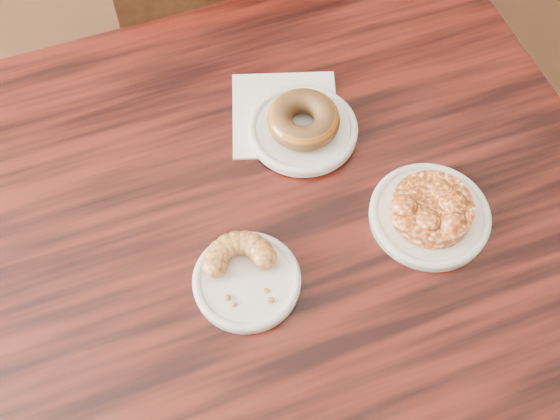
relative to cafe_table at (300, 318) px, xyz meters
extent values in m
plane|color=black|center=(0.15, 0.20, -0.38)|extent=(5.00, 5.00, 0.00)
cube|color=black|center=(0.00, 0.00, 0.00)|extent=(1.05, 1.05, 0.75)
cube|color=white|center=(0.01, 0.19, 0.38)|extent=(0.19, 0.19, 0.00)
cylinder|color=white|center=(0.03, 0.15, 0.39)|extent=(0.17, 0.17, 0.01)
cylinder|color=white|center=(-0.10, -0.08, 0.38)|extent=(0.15, 0.15, 0.01)
cylinder|color=silver|center=(0.17, -0.03, 0.38)|extent=(0.17, 0.17, 0.01)
torus|color=brown|center=(0.03, 0.15, 0.41)|extent=(0.11, 0.11, 0.04)
camera|label=1|loc=(-0.13, -0.47, 1.25)|focal=45.00mm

